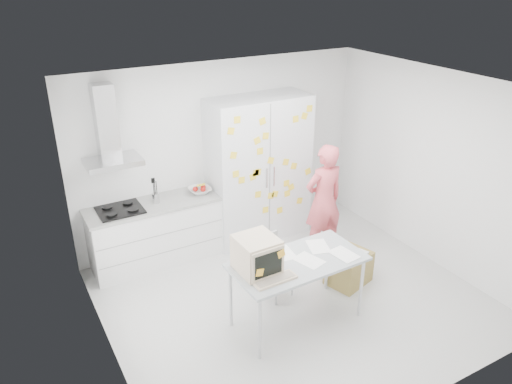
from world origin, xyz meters
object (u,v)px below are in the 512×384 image
desk (273,259)px  cardboard_box (349,267)px  person (324,200)px  chair (272,262)px

desk → cardboard_box: (1.36, 0.28, -0.71)m
person → chair: person is taller
person → desk: size_ratio=1.07×
cardboard_box → person: bearing=80.0°
person → desk: 1.87m
desk → cardboard_box: size_ratio=2.44×
cardboard_box → desk: bearing=-168.4°
person → chair: 1.32m
desk → chair: desk is taller
chair → person: bearing=9.8°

